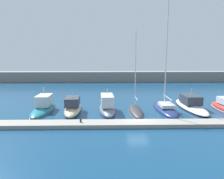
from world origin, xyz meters
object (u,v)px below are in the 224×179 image
(motorboat_slate_third, at_px, (107,106))
(mooring_buoy_white, at_px, (73,97))
(motorboat_teal_nearest, at_px, (44,107))
(motorboat_sand_second, at_px, (73,107))
(sailboat_navy_fifth, at_px, (165,108))
(sailboat_charcoal_fourth, at_px, (136,111))
(motorboat_white_sixth, at_px, (191,105))
(dock_bollard, at_px, (81,120))

(motorboat_slate_third, distance_m, mooring_buoy_white, 11.59)
(motorboat_teal_nearest, bearing_deg, motorboat_sand_second, -98.86)
(sailboat_navy_fifth, bearing_deg, motorboat_sand_second, 92.60)
(sailboat_charcoal_fourth, bearing_deg, motorboat_teal_nearest, 85.20)
(motorboat_teal_nearest, relative_size, sailboat_navy_fifth, 0.54)
(motorboat_teal_nearest, relative_size, motorboat_white_sixth, 0.89)
(sailboat_navy_fifth, bearing_deg, motorboat_white_sixth, -79.65)
(sailboat_navy_fifth, relative_size, dock_bollard, 35.86)
(motorboat_slate_third, distance_m, dock_bollard, 6.83)
(motorboat_sand_second, relative_size, motorboat_slate_third, 0.95)
(motorboat_slate_third, relative_size, sailboat_charcoal_fourth, 0.72)
(motorboat_white_sixth, bearing_deg, dock_bollard, 113.84)
(motorboat_teal_nearest, height_order, motorboat_white_sixth, motorboat_teal_nearest)
(sailboat_navy_fifth, distance_m, dock_bollard, 12.80)
(motorboat_sand_second, relative_size, sailboat_charcoal_fourth, 0.68)
(motorboat_teal_nearest, relative_size, motorboat_slate_third, 1.06)
(motorboat_white_sixth, bearing_deg, sailboat_navy_fifth, 98.89)
(motorboat_white_sixth, height_order, dock_bollard, motorboat_white_sixth)
(sailboat_charcoal_fourth, bearing_deg, motorboat_slate_third, 77.88)
(motorboat_teal_nearest, xyz_separation_m, sailboat_navy_fifth, (17.07, 0.00, -0.32))
(motorboat_slate_third, bearing_deg, sailboat_navy_fifth, -92.17)
(motorboat_white_sixth, bearing_deg, motorboat_slate_third, 92.97)
(motorboat_sand_second, xyz_separation_m, motorboat_white_sixth, (16.87, 1.35, -0.12))
(sailboat_charcoal_fourth, height_order, sailboat_navy_fifth, sailboat_navy_fifth)
(mooring_buoy_white, bearing_deg, motorboat_white_sixth, -24.93)
(motorboat_white_sixth, relative_size, dock_bollard, 21.81)
(motorboat_slate_third, height_order, sailboat_navy_fifth, sailboat_navy_fifth)
(mooring_buoy_white, bearing_deg, sailboat_navy_fifth, -32.70)
(sailboat_charcoal_fourth, xyz_separation_m, sailboat_navy_fifth, (4.30, 1.06, 0.09))
(motorboat_teal_nearest, relative_size, mooring_buoy_white, 16.70)
(sailboat_navy_fifth, height_order, dock_bollard, sailboat_navy_fifth)
(motorboat_sand_second, relative_size, motorboat_white_sixth, 0.79)
(sailboat_charcoal_fourth, bearing_deg, sailboat_navy_fifth, -76.21)
(motorboat_white_sixth, bearing_deg, sailboat_charcoal_fourth, 100.65)
(motorboat_teal_nearest, xyz_separation_m, dock_bollard, (6.00, -6.42, 0.07))
(motorboat_slate_third, distance_m, sailboat_charcoal_fourth, 3.99)
(motorboat_white_sixth, distance_m, mooring_buoy_white, 20.52)
(sailboat_navy_fifth, relative_size, mooring_buoy_white, 31.02)
(sailboat_charcoal_fourth, bearing_deg, motorboat_sand_second, 86.97)
(sailboat_charcoal_fourth, relative_size, sailboat_navy_fifth, 0.71)
(motorboat_sand_second, xyz_separation_m, dock_bollard, (1.82, -5.80, -0.01))
(sailboat_charcoal_fourth, bearing_deg, dock_bollard, 128.34)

